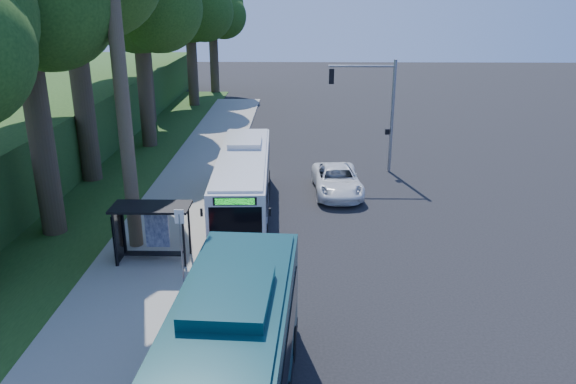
{
  "coord_description": "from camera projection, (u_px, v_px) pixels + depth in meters",
  "views": [
    {
      "loc": [
        -1.0,
        -24.24,
        10.74
      ],
      "look_at": [
        -1.46,
        1.0,
        1.76
      ],
      "focal_mm": 35.0,
      "sensor_mm": 36.0,
      "label": 1
    }
  ],
  "objects": [
    {
      "name": "pickup",
      "position": [
        337.0,
        180.0,
        31.65
      ],
      "size": [
        2.83,
        5.63,
        1.53
      ],
      "primitive_type": "imported",
      "rotation": [
        0.0,
        0.0,
        0.05
      ],
      "color": "white",
      "rests_on": "ground"
    },
    {
      "name": "grass_verge",
      "position": [
        83.0,
        196.0,
        31.34
      ],
      "size": [
        8.0,
        70.0,
        0.06
      ],
      "primitive_type": "cube",
      "color": "#234719",
      "rests_on": "ground"
    },
    {
      "name": "sidewalk",
      "position": [
        164.0,
        232.0,
        26.52
      ],
      "size": [
        4.5,
        70.0,
        0.12
      ],
      "primitive_type": "cube",
      "color": "gray",
      "rests_on": "ground"
    },
    {
      "name": "white_bus",
      "position": [
        244.0,
        182.0,
        28.45
      ],
      "size": [
        2.9,
        11.7,
        3.46
      ],
      "rotation": [
        0.0,
        0.0,
        0.04
      ],
      "color": "silver",
      "rests_on": "ground"
    },
    {
      "name": "tree_5",
      "position": [
        213.0,
        10.0,
        61.26
      ],
      "size": [
        7.35,
        7.0,
        12.86
      ],
      "color": "#382B1E",
      "rests_on": "ground"
    },
    {
      "name": "ground",
      "position": [
        319.0,
        235.0,
        26.42
      ],
      "size": [
        140.0,
        140.0,
        0.0
      ],
      "primitive_type": "plane",
      "color": "black",
      "rests_on": "ground"
    },
    {
      "name": "traffic_signal_pole",
      "position": [
        376.0,
        102.0,
        34.29
      ],
      "size": [
        4.1,
        0.3,
        7.0
      ],
      "color": "gray",
      "rests_on": "ground"
    },
    {
      "name": "bus_shelter",
      "position": [
        147.0,
        221.0,
        23.24
      ],
      "size": [
        3.2,
        1.51,
        2.55
      ],
      "color": "black",
      "rests_on": "ground"
    },
    {
      "name": "red_curb",
      "position": [
        199.0,
        272.0,
        22.71
      ],
      "size": [
        0.25,
        30.0,
        0.13
      ],
      "primitive_type": "cube",
      "color": "maroon",
      "rests_on": "ground"
    },
    {
      "name": "tree_4",
      "position": [
        190.0,
        4.0,
        53.48
      ],
      "size": [
        8.4,
        8.0,
        14.14
      ],
      "color": "#382B1E",
      "rests_on": "ground"
    },
    {
      "name": "stop_sign_pole",
      "position": [
        181.0,
        237.0,
        21.1
      ],
      "size": [
        0.35,
        0.06,
        3.17
      ],
      "color": "gray",
      "rests_on": "ground"
    }
  ]
}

